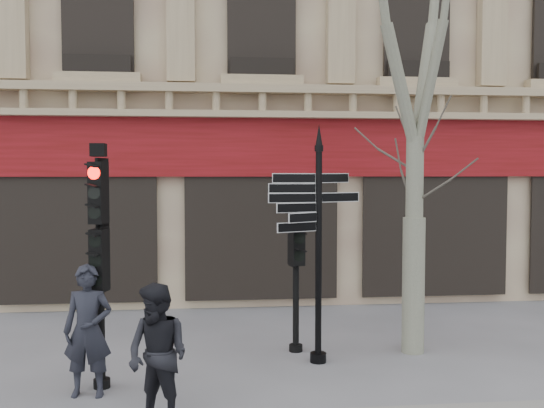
{
  "coord_description": "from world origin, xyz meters",
  "views": [
    {
      "loc": [
        -1.13,
        -8.52,
        3.04
      ],
      "look_at": [
        -0.2,
        0.6,
        2.56
      ],
      "focal_mm": 40.0,
      "sensor_mm": 36.0,
      "label": 1
    }
  ],
  "objects_px": {
    "traffic_signal_main": "(100,235)",
    "pedestrian_b": "(158,355)",
    "fingerpost": "(319,203)",
    "traffic_signal_secondary": "(296,254)",
    "pedestrian_a": "(88,331)"
  },
  "relations": [
    {
      "from": "traffic_signal_main",
      "to": "traffic_signal_secondary",
      "type": "distance_m",
      "value": 3.35
    },
    {
      "from": "traffic_signal_secondary",
      "to": "pedestrian_b",
      "type": "height_order",
      "value": "traffic_signal_secondary"
    },
    {
      "from": "traffic_signal_secondary",
      "to": "pedestrian_a",
      "type": "distance_m",
      "value": 3.64
    },
    {
      "from": "pedestrian_a",
      "to": "pedestrian_b",
      "type": "height_order",
      "value": "pedestrian_a"
    },
    {
      "from": "traffic_signal_secondary",
      "to": "pedestrian_a",
      "type": "relative_size",
      "value": 1.33
    },
    {
      "from": "traffic_signal_main",
      "to": "pedestrian_b",
      "type": "distance_m",
      "value": 2.12
    },
    {
      "from": "fingerpost",
      "to": "traffic_signal_main",
      "type": "xyz_separation_m",
      "value": [
        -3.25,
        -0.83,
        -0.38
      ]
    },
    {
      "from": "fingerpost",
      "to": "traffic_signal_main",
      "type": "relative_size",
      "value": 1.1
    },
    {
      "from": "pedestrian_b",
      "to": "traffic_signal_secondary",
      "type": "bearing_deg",
      "value": 89.38
    },
    {
      "from": "fingerpost",
      "to": "traffic_signal_secondary",
      "type": "height_order",
      "value": "fingerpost"
    },
    {
      "from": "pedestrian_a",
      "to": "traffic_signal_main",
      "type": "bearing_deg",
      "value": 71.85
    },
    {
      "from": "fingerpost",
      "to": "traffic_signal_secondary",
      "type": "relative_size",
      "value": 1.59
    },
    {
      "from": "pedestrian_a",
      "to": "pedestrian_b",
      "type": "bearing_deg",
      "value": -43.02
    },
    {
      "from": "traffic_signal_main",
      "to": "pedestrian_b",
      "type": "relative_size",
      "value": 2.0
    },
    {
      "from": "fingerpost",
      "to": "pedestrian_a",
      "type": "xyz_separation_m",
      "value": [
        -3.37,
        -1.13,
        -1.66
      ]
    }
  ]
}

